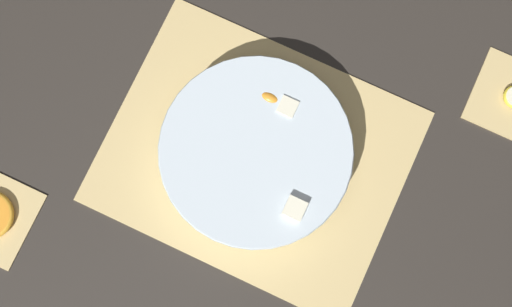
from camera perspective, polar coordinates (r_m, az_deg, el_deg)
The scene contains 3 objects.
ground_plane at distance 0.95m, azimuth -0.00°, elevation -0.26°, with size 6.00×6.00×0.00m, color #2D2823.
bamboo_mat_center at distance 0.95m, azimuth -0.00°, elevation -0.24°, with size 0.46×0.37×0.01m.
fruit_salad_bowl at distance 0.91m, azimuth 0.04°, elevation 0.07°, with size 0.29×0.29×0.07m.
Camera 1 is at (-0.06, 0.12, 0.94)m, focal length 42.00 mm.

